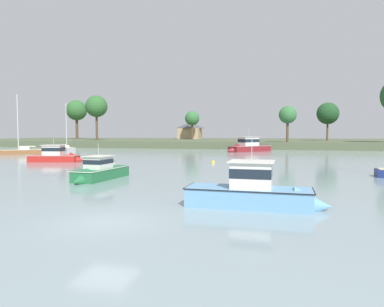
# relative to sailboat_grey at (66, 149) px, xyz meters

# --- Properties ---
(ground_plane) EXTENTS (412.12, 412.12, 0.00)m
(ground_plane) POSITION_rel_sailboat_grey_xyz_m (36.84, -54.67, -0.22)
(ground_plane) COLOR gray
(far_shore_bank) EXTENTS (185.46, 59.94, 1.72)m
(far_shore_bank) POSITION_rel_sailboat_grey_xyz_m (36.84, 41.31, 0.64)
(far_shore_bank) COLOR #4C563D
(far_shore_bank) RESTS_ON ground
(sailboat_grey) EXTENTS (6.64, 6.02, 10.79)m
(sailboat_grey) POSITION_rel_sailboat_grey_xyz_m (0.00, 0.00, 0.00)
(sailboat_grey) COLOR gray
(sailboat_grey) RESTS_ON ground
(cruiser_skyblue) EXTENTS (7.40, 2.56, 4.32)m
(cruiser_skyblue) POSITION_rel_sailboat_grey_xyz_m (43.36, -50.32, 0.31)
(cruiser_skyblue) COLOR #669ECC
(cruiser_skyblue) RESTS_ON ground
(dinghy_cream) EXTENTS (1.77, 2.84, 0.42)m
(dinghy_cream) POSITION_rel_sailboat_grey_xyz_m (24.11, -29.38, -0.11)
(dinghy_cream) COLOR beige
(dinghy_cream) RESTS_ON ground
(cruiser_red) EXTENTS (7.45, 3.55, 3.95)m
(cruiser_red) POSITION_rel_sailboat_grey_xyz_m (16.52, -27.51, 0.31)
(cruiser_red) COLOR #B2231E
(cruiser_red) RESTS_ON ground
(cruiser_green) EXTENTS (2.54, 6.91, 3.66)m
(cruiser_green) POSITION_rel_sailboat_grey_xyz_m (30.15, -42.65, 0.22)
(cruiser_green) COLOR #236B3D
(cruiser_green) RESTS_ON ground
(sailboat_wood) EXTENTS (6.51, 6.42, 11.20)m
(sailboat_wood) POSITION_rel_sailboat_grey_xyz_m (0.80, -14.91, 0.01)
(sailboat_wood) COLOR brown
(sailboat_wood) RESTS_ON ground
(cruiser_maroon) EXTENTS (9.63, 9.32, 5.88)m
(cruiser_maroon) POSITION_rel_sailboat_grey_xyz_m (39.31, 3.21, 0.51)
(cruiser_maroon) COLOR maroon
(cruiser_maroon) RESTS_ON ground
(mooring_buoy_yellow) EXTENTS (0.47, 0.47, 0.52)m
(mooring_buoy_yellow) POSITION_rel_sailboat_grey_xyz_m (36.87, -24.83, -0.14)
(mooring_buoy_yellow) COLOR yellow
(mooring_buoy_yellow) RESTS_ON ground
(shore_tree_inland_a) EXTENTS (6.36, 6.36, 13.13)m
(shore_tree_inland_a) POSITION_rel_sailboat_grey_xyz_m (-5.60, 24.78, 11.36)
(shore_tree_inland_a) COLOR brown
(shore_tree_inland_a) RESTS_ON far_shore_bank
(shore_tree_right_mid) EXTENTS (7.05, 7.05, 13.57)m
(shore_tree_right_mid) POSITION_rel_sailboat_grey_xyz_m (-21.95, 41.26, 11.43)
(shore_tree_right_mid) COLOR brown
(shore_tree_right_mid) RESTS_ON far_shore_bank
(shore_tree_far_right) EXTENTS (5.99, 5.99, 10.50)m
(shore_tree_far_right) POSITION_rel_sailboat_grey_xyz_m (59.76, 32.77, 8.97)
(shore_tree_far_right) COLOR brown
(shore_tree_far_right) RESTS_ON far_shore_bank
(shore_tree_inland_b) EXTENTS (4.72, 4.72, 9.27)m
(shore_tree_inland_b) POSITION_rel_sailboat_grey_xyz_m (19.41, 41.98, 8.32)
(shore_tree_inland_b) COLOR brown
(shore_tree_inland_b) RESTS_ON far_shore_bank
(shore_tree_center) EXTENTS (4.03, 4.03, 8.35)m
(shore_tree_center) POSITION_rel_sailboat_grey_xyz_m (48.13, 14.69, 7.73)
(shore_tree_center) COLOR brown
(shore_tree_center) RESTS_ON far_shore_bank
(cottage_behind_trees) EXTENTS (7.87, 8.72, 5.78)m
(cottage_behind_trees) POSITION_rel_sailboat_grey_xyz_m (16.84, 50.47, 4.49)
(cottage_behind_trees) COLOR tan
(cottage_behind_trees) RESTS_ON far_shore_bank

